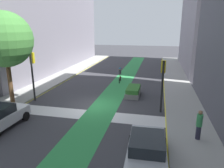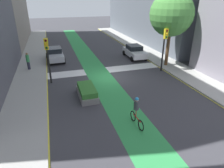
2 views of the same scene
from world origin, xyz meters
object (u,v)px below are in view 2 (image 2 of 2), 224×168
pedestrian_sidewalk_right_a (28,61)px  street_tree_near (172,14)px  traffic_signal_near_left (165,42)px  cyclist_in_lane (137,111)px  car_silver_right_near (55,54)px  car_white_left_near (134,51)px  median_planter (87,92)px  traffic_signal_near_right (47,52)px

pedestrian_sidewalk_right_a → street_tree_near: 15.59m
traffic_signal_near_left → cyclist_in_lane: size_ratio=2.36×
car_silver_right_near → street_tree_near: size_ratio=0.56×
car_white_left_near → car_silver_right_near: bearing=-9.7°
median_planter → street_tree_near: bearing=-154.1°
cyclist_in_lane → pedestrian_sidewalk_right_a: pedestrian_sidewalk_right_a is taller
traffic_signal_near_left → car_silver_right_near: (10.51, -7.16, -2.26)m
car_silver_right_near → cyclist_in_lane: (-4.13, 15.09, 0.17)m
traffic_signal_near_left → street_tree_near: street_tree_near is taller
traffic_signal_near_left → car_silver_right_near: 12.92m
median_planter → traffic_signal_near_right: bearing=-53.4°
car_silver_right_near → cyclist_in_lane: cyclist_in_lane is taller
traffic_signal_near_left → car_white_left_near: traffic_signal_near_left is taller
cyclist_in_lane → median_planter: cyclist_in_lane is taller
traffic_signal_near_left → pedestrian_sidewalk_right_a: 14.14m
car_silver_right_near → cyclist_in_lane: 15.64m
traffic_signal_near_right → traffic_signal_near_left: 11.20m
traffic_signal_near_right → cyclist_in_lane: bearing=120.8°
pedestrian_sidewalk_right_a → median_planter: pedestrian_sidewalk_right_a is taller
car_white_left_near → street_tree_near: 6.61m
car_white_left_near → pedestrian_sidewalk_right_a: (12.54, 1.19, 0.27)m
street_tree_near → car_silver_right_near: bearing=-25.9°
street_tree_near → median_planter: 12.14m
pedestrian_sidewalk_right_a → cyclist_in_lane: bearing=119.6°
traffic_signal_near_left → car_silver_right_near: size_ratio=1.03×
car_white_left_near → cyclist_in_lane: bearing=67.4°
traffic_signal_near_left → median_planter: size_ratio=1.52×
car_silver_right_near → median_planter: bearing=100.4°
traffic_signal_near_left → street_tree_near: (-1.33, -1.40, 2.47)m
car_silver_right_near → pedestrian_sidewalk_right_a: pedestrian_sidewalk_right_a is taller
car_silver_right_near → median_planter: 10.75m
traffic_signal_near_right → street_tree_near: bearing=-174.3°
car_silver_right_near → street_tree_near: street_tree_near is taller
traffic_signal_near_left → traffic_signal_near_right: bearing=-0.7°
street_tree_near → median_planter: (9.89, 4.80, -5.14)m
traffic_signal_near_right → car_silver_right_near: bearing=-95.6°
cyclist_in_lane → median_planter: bearing=-64.2°
car_white_left_near → pedestrian_sidewalk_right_a: bearing=5.4°
car_silver_right_near → pedestrian_sidewalk_right_a: (2.81, 2.85, 0.27)m
cyclist_in_lane → traffic_signal_near_right: bearing=-59.2°
traffic_signal_near_right → car_silver_right_near: (-0.69, -7.01, -2.07)m
pedestrian_sidewalk_right_a → median_planter: (-4.76, 7.71, -0.67)m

